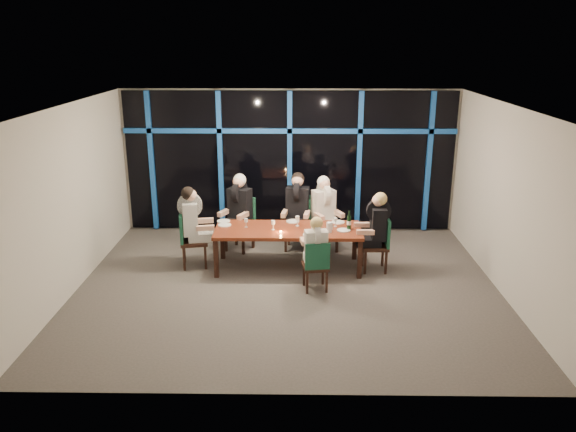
{
  "coord_description": "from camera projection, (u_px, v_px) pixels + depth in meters",
  "views": [
    {
      "loc": [
        0.14,
        -8.63,
        4.0
      ],
      "look_at": [
        0.0,
        0.6,
        1.05
      ],
      "focal_mm": 35.0,
      "sensor_mm": 36.0,
      "label": 1
    }
  ],
  "objects": [
    {
      "name": "diner_far_left",
      "position": [
        239.0,
        201.0,
        10.77
      ],
      "size": [
        0.65,
        0.71,
        1.01
      ],
      "rotation": [
        0.0,
        0.0,
        -0.43
      ],
      "color": "black",
      "rests_on": "ground"
    },
    {
      "name": "water_pitcher",
      "position": [
        329.0,
        227.0,
        9.76
      ],
      "size": [
        0.11,
        0.1,
        0.18
      ],
      "rotation": [
        0.0,
        0.0,
        -0.08
      ],
      "color": "silver",
      "rests_on": "dining_table"
    },
    {
      "name": "window_wall",
      "position": [
        290.0,
        159.0,
        11.76
      ],
      "size": [
        6.86,
        0.43,
        2.94
      ],
      "color": "black",
      "rests_on": "ground"
    },
    {
      "name": "chair_end_left",
      "position": [
        189.0,
        237.0,
        10.1
      ],
      "size": [
        0.55,
        0.55,
        1.02
      ],
      "rotation": [
        0.0,
        0.0,
        1.75
      ],
      "color": "black",
      "rests_on": "ground"
    },
    {
      "name": "chair_far_right",
      "position": [
        322.0,
        222.0,
        10.93
      ],
      "size": [
        0.62,
        0.62,
        1.02
      ],
      "rotation": [
        0.0,
        0.0,
        0.42
      ],
      "color": "black",
      "rests_on": "ground"
    },
    {
      "name": "room",
      "position": [
        287.0,
        169.0,
        8.82
      ],
      "size": [
        7.04,
        7.0,
        3.02
      ],
      "color": "#5F5853",
      "rests_on": "ground"
    },
    {
      "name": "plate_far_left",
      "position": [
        224.0,
        221.0,
        10.35
      ],
      "size": [
        0.24,
        0.24,
        0.01
      ],
      "primitive_type": "cylinder",
      "color": "white",
      "rests_on": "dining_table"
    },
    {
      "name": "diner_end_left",
      "position": [
        192.0,
        215.0,
        9.99
      ],
      "size": [
        0.68,
        0.55,
        0.99
      ],
      "rotation": [
        0.0,
        0.0,
        1.75
      ],
      "color": "black",
      "rests_on": "ground"
    },
    {
      "name": "plate_end_left",
      "position": [
        225.0,
        225.0,
        10.14
      ],
      "size": [
        0.24,
        0.24,
        0.01
      ],
      "primitive_type": "cylinder",
      "color": "white",
      "rests_on": "dining_table"
    },
    {
      "name": "plate_far_right",
      "position": [
        338.0,
        222.0,
        10.3
      ],
      "size": [
        0.24,
        0.24,
        0.01
      ],
      "primitive_type": "cylinder",
      "color": "white",
      "rests_on": "dining_table"
    },
    {
      "name": "chair_far_mid",
      "position": [
        298.0,
        219.0,
        11.01
      ],
      "size": [
        0.55,
        0.55,
        1.05
      ],
      "rotation": [
        0.0,
        0.0,
        -0.15
      ],
      "color": "black",
      "rests_on": "ground"
    },
    {
      "name": "wine_glass_b",
      "position": [
        297.0,
        219.0,
        10.07
      ],
      "size": [
        0.07,
        0.07,
        0.19
      ],
      "color": "white",
      "rests_on": "dining_table"
    },
    {
      "name": "chair_end_right",
      "position": [
        380.0,
        241.0,
        9.93
      ],
      "size": [
        0.46,
        0.46,
        0.98
      ],
      "rotation": [
        0.0,
        0.0,
        4.73
      ],
      "color": "black",
      "rests_on": "ground"
    },
    {
      "name": "plate_near_mid",
      "position": [
        310.0,
        235.0,
        9.64
      ],
      "size": [
        0.24,
        0.24,
        0.01
      ],
      "primitive_type": "cylinder",
      "color": "white",
      "rests_on": "dining_table"
    },
    {
      "name": "plate_end_right",
      "position": [
        344.0,
        230.0,
        9.87
      ],
      "size": [
        0.24,
        0.24,
        0.01
      ],
      "primitive_type": "cylinder",
      "color": "white",
      "rests_on": "dining_table"
    },
    {
      "name": "dining_table",
      "position": [
        288.0,
        232.0,
        9.99
      ],
      "size": [
        2.6,
        1.0,
        0.75
      ],
      "color": "maroon",
      "rests_on": "ground"
    },
    {
      "name": "plate_far_mid",
      "position": [
        293.0,
        221.0,
        10.34
      ],
      "size": [
        0.24,
        0.24,
        0.01
      ],
      "primitive_type": "cylinder",
      "color": "white",
      "rests_on": "dining_table"
    },
    {
      "name": "wine_glass_d",
      "position": [
        246.0,
        221.0,
        10.01
      ],
      "size": [
        0.06,
        0.06,
        0.16
      ],
      "color": "silver",
      "rests_on": "dining_table"
    },
    {
      "name": "wine_bottle",
      "position": [
        349.0,
        222.0,
        9.88
      ],
      "size": [
        0.08,
        0.08,
        0.35
      ],
      "rotation": [
        0.0,
        0.0,
        0.43
      ],
      "color": "black",
      "rests_on": "dining_table"
    },
    {
      "name": "wine_glass_c",
      "position": [
        319.0,
        221.0,
        9.96
      ],
      "size": [
        0.07,
        0.07,
        0.19
      ],
      "color": "white",
      "rests_on": "dining_table"
    },
    {
      "name": "wine_glass_a",
      "position": [
        273.0,
        223.0,
        9.88
      ],
      "size": [
        0.07,
        0.07,
        0.17
      ],
      "color": "silver",
      "rests_on": "dining_table"
    },
    {
      "name": "chair_far_left",
      "position": [
        242.0,
        220.0,
        10.97
      ],
      "size": [
        0.64,
        0.64,
        1.04
      ],
      "rotation": [
        0.0,
        0.0,
        -0.43
      ],
      "color": "black",
      "rests_on": "ground"
    },
    {
      "name": "wine_glass_e",
      "position": [
        335.0,
        220.0,
        10.05
      ],
      "size": [
        0.06,
        0.06,
        0.16
      ],
      "color": "silver",
      "rests_on": "dining_table"
    },
    {
      "name": "diner_near_mid",
      "position": [
        316.0,
        242.0,
        9.08
      ],
      "size": [
        0.46,
        0.57,
        0.84
      ],
      "rotation": [
        0.0,
        0.0,
        3.29
      ],
      "color": "silver",
      "rests_on": "ground"
    },
    {
      "name": "tea_light",
      "position": [
        281.0,
        232.0,
        9.77
      ],
      "size": [
        0.04,
        0.04,
        0.03
      ],
      "primitive_type": "cylinder",
      "color": "#F89D4A",
      "rests_on": "dining_table"
    },
    {
      "name": "diner_end_right",
      "position": [
        376.0,
        220.0,
        9.81
      ],
      "size": [
        0.61,
        0.49,
        0.96
      ],
      "rotation": [
        0.0,
        0.0,
        4.73
      ],
      "color": "black",
      "rests_on": "ground"
    },
    {
      "name": "chair_near_mid",
      "position": [
        316.0,
        264.0,
        9.12
      ],
      "size": [
        0.46,
        0.46,
        0.87
      ],
      "rotation": [
        0.0,
        0.0,
        3.29
      ],
      "color": "black",
      "rests_on": "ground"
    },
    {
      "name": "diner_far_right",
      "position": [
        324.0,
        203.0,
        10.73
      ],
      "size": [
        0.64,
        0.7,
        0.99
      ],
      "rotation": [
        0.0,
        0.0,
        0.42
      ],
      "color": "silver",
      "rests_on": "ground"
    },
    {
      "name": "diner_far_mid",
      "position": [
        297.0,
        200.0,
        10.8
      ],
      "size": [
        0.56,
        0.69,
        1.02
      ],
      "rotation": [
        0.0,
        0.0,
        -0.15
      ],
      "color": "black",
      "rests_on": "ground"
    }
  ]
}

